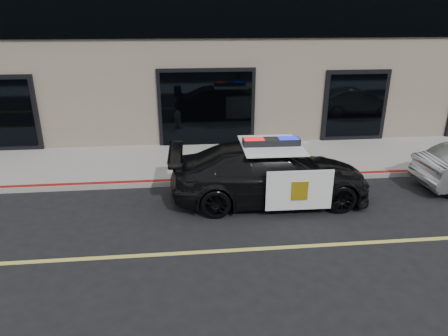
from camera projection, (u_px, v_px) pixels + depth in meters
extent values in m
plane|color=black|center=(276.00, 248.00, 8.40)|extent=(120.00, 120.00, 0.00)
cube|color=gray|center=(241.00, 160.00, 13.25)|extent=(60.00, 3.50, 0.15)
imported|color=black|center=(270.00, 173.00, 10.34)|extent=(2.28, 5.24, 1.50)
cube|color=white|center=(299.00, 190.00, 9.39)|extent=(1.60, 0.07, 1.00)
cube|color=white|center=(280.00, 160.00, 11.39)|extent=(1.60, 0.07, 1.00)
cube|color=white|center=(271.00, 145.00, 10.07)|extent=(1.53, 1.82, 0.02)
cube|color=gold|center=(300.00, 191.00, 9.36)|extent=(0.40, 0.02, 0.47)
cube|color=black|center=(271.00, 142.00, 10.04)|extent=(1.44, 0.40, 0.17)
cube|color=red|center=(254.00, 142.00, 10.00)|extent=(0.51, 0.33, 0.16)
cube|color=#0C19CC|center=(288.00, 141.00, 10.07)|extent=(0.51, 0.33, 0.16)
cylinder|color=silver|center=(177.00, 169.00, 12.21)|extent=(0.33, 0.33, 0.07)
cylinder|color=silver|center=(177.00, 160.00, 12.11)|extent=(0.24, 0.24, 0.46)
cylinder|color=silver|center=(177.00, 153.00, 12.02)|extent=(0.29, 0.29, 0.06)
sphere|color=silver|center=(177.00, 151.00, 12.00)|extent=(0.21, 0.21, 0.21)
cylinder|color=silver|center=(176.00, 148.00, 11.97)|extent=(0.06, 0.06, 0.06)
cylinder|color=silver|center=(177.00, 157.00, 12.24)|extent=(0.12, 0.11, 0.12)
cylinder|color=silver|center=(177.00, 160.00, 11.94)|extent=(0.12, 0.11, 0.12)
cylinder|color=silver|center=(177.00, 162.00, 11.94)|extent=(0.16, 0.13, 0.16)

